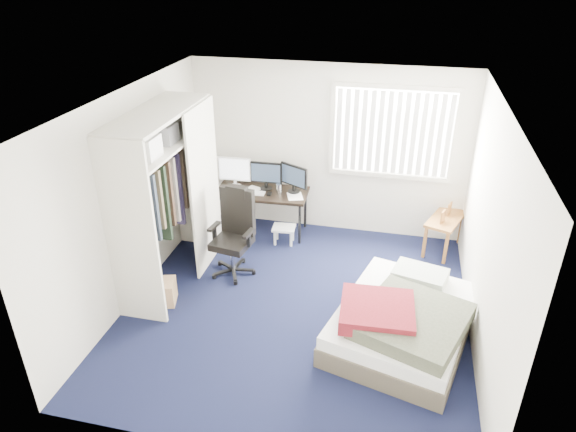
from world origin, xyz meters
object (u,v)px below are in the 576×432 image
(nightstand, at_px, (445,222))
(office_chair, at_px, (234,241))
(bed, at_px, (403,321))
(desk, at_px, (262,188))

(nightstand, bearing_deg, office_chair, -156.87)
(nightstand, distance_m, bed, 2.15)
(nightstand, xyz_separation_m, bed, (-0.50, -2.08, -0.19))
(office_chair, distance_m, bed, 2.40)
(desk, bearing_deg, bed, -43.84)
(office_chair, height_order, bed, office_chair)
(desk, relative_size, nightstand, 1.66)
(office_chair, relative_size, bed, 0.57)
(desk, height_order, bed, desk)
(desk, relative_size, bed, 0.68)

